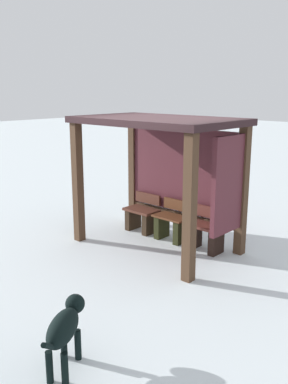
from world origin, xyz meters
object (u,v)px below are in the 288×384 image
bench_center_inside (172,224)px  dog (65,327)px  bus_shelter (170,153)px  bench_left_inside (142,216)px  bench_right_inside (206,233)px

bench_center_inside → dog: (1.57, -3.60, 0.14)m
dog → bench_center_inside: bearing=113.6°
dog → bus_shelter: bearing=113.4°
bench_center_inside → dog: bearing=-66.4°
bus_shelter → bench_center_inside: (-0.11, 0.22, -1.37)m
bench_left_inside → dog: size_ratio=0.88×
bench_right_inside → dog: bench_right_inside is taller
bench_left_inside → bench_center_inside: (0.76, 0.00, 0.00)m
bus_shelter → dog: size_ratio=3.32×
bench_center_inside → bench_left_inside: bearing=-180.0°
bench_right_inside → dog: 3.69m
bench_center_inside → bench_right_inside: (0.76, -0.00, 0.01)m
bus_shelter → bench_center_inside: bus_shelter is taller
bus_shelter → bench_center_inside: 1.39m
bus_shelter → bench_right_inside: bearing=18.8°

